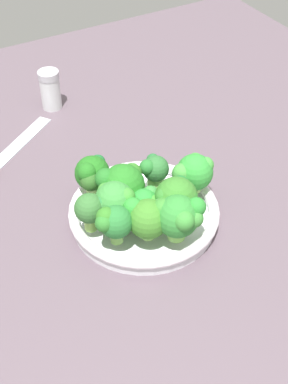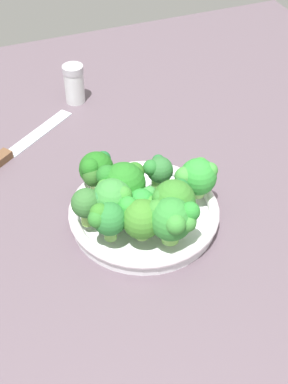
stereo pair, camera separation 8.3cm
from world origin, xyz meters
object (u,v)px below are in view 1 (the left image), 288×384
broccoli_floret_10 (92,208)px  broccoli_floret_4 (113,222)px  broccoli_floret_7 (176,198)px  pepper_shaker (50,89)px  broccoli_floret_3 (115,201)px  broccoli_floret_2 (180,217)px  bowl (144,213)px  broccoli_floret_9 (149,216)px  broccoli_floret_1 (146,203)px  broccoli_floret_6 (194,172)px  broccoli_floret_5 (122,184)px  broccoli_floret_8 (92,174)px  broccoli_floret_0 (154,169)px

broccoli_floret_10 → broccoli_floret_4: bearing=-160.8°
broccoli_floret_7 → pepper_shaker: 42.95cm
broccoli_floret_3 → broccoli_floret_2: bearing=-141.2°
bowl → broccoli_floret_3: (-0.57, 5.21, 5.46)cm
broccoli_floret_9 → broccoli_floret_1: bearing=-20.9°
broccoli_floret_4 → broccoli_floret_9: size_ratio=0.96×
broccoli_floret_4 → broccoli_floret_6: same height
broccoli_floret_5 → broccoli_floret_6: 11.69cm
bowl → broccoli_floret_10: broccoli_floret_10 is taller
broccoli_floret_1 → pepper_shaker: bearing=-1.0°
broccoli_floret_6 → broccoli_floret_8: size_ratio=1.05×
pepper_shaker → broccoli_floret_4: bearing=170.4°
broccoli_floret_3 → broccoli_floret_6: broccoli_floret_3 is taller
broccoli_floret_2 → broccoli_floret_9: size_ratio=1.10×
bowl → pepper_shaker: 38.29cm
broccoli_floret_2 → broccoli_floret_10: size_ratio=1.18×
broccoli_floret_7 → broccoli_floret_10: 12.60cm
broccoli_floret_3 → bowl: bearing=-83.8°
broccoli_floret_5 → broccoli_floret_4: bearing=143.6°
broccoli_floret_3 → broccoli_floret_10: broccoli_floret_3 is taller
broccoli_floret_3 → broccoli_floret_9: broccoli_floret_3 is taller
broccoli_floret_5 → broccoli_floret_8: 5.63cm
broccoli_floret_2 → broccoli_floret_3: (7.91, 6.36, -0.42)cm
broccoli_floret_3 → broccoli_floret_6: 14.09cm
broccoli_floret_2 → pepper_shaker: broccoli_floret_2 is taller
broccoli_floret_0 → broccoli_floret_6: bearing=-129.1°
broccoli_floret_10 → broccoli_floret_0: bearing=-72.3°
bowl → broccoli_floret_5: (2.28, 2.52, 5.44)cm
broccoli_floret_8 → pepper_shaker: bearing=-9.4°
broccoli_floret_6 → broccoli_floret_8: bearing=62.7°
broccoli_floret_5 → pepper_shaker: broccoli_floret_5 is taller
bowl → broccoli_floret_4: broccoli_floret_4 is taller
broccoli_floret_2 → broccoli_floret_8: broccoli_floret_2 is taller
broccoli_floret_4 → broccoli_floret_9: 5.30cm
broccoli_floret_1 → broccoli_floret_2: (-6.15, -2.17, 1.27)cm
broccoli_floret_5 → broccoli_floret_3: bearing=136.7°
broccoli_floret_10 → broccoli_floret_3: bearing=-92.9°
broccoli_floret_0 → broccoli_floret_10: bearing=107.7°
broccoli_floret_6 → broccoli_floret_10: broccoli_floret_6 is taller
broccoli_floret_3 → broccoli_floret_10: bearing=87.1°
broccoli_floret_3 → broccoli_floret_4: bearing=149.7°
bowl → broccoli_floret_4: size_ratio=3.70×
broccoli_floret_1 → bowl: bearing=-23.8°
broccoli_floret_1 → broccoli_floret_9: bearing=159.1°
broccoli_floret_9 → broccoli_floret_10: bearing=50.1°
broccoli_floret_0 → broccoli_floret_1: 7.79cm
broccoli_floret_0 → broccoli_floret_3: bearing=115.1°
broccoli_floret_1 → broccoli_floret_10: 8.15cm
broccoli_floret_3 → broccoli_floret_4: (-3.87, 2.27, 0.08)cm
broccoli_floret_5 → broccoli_floret_10: bearing=112.7°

